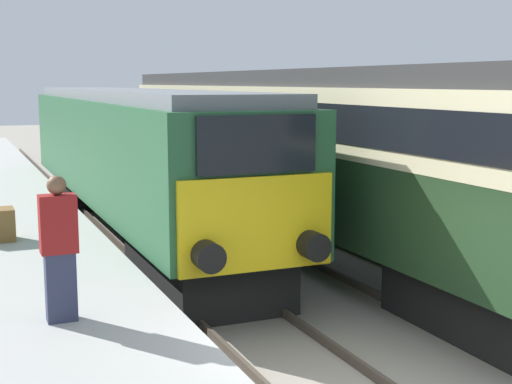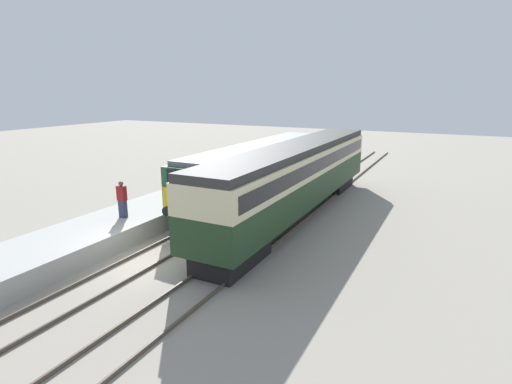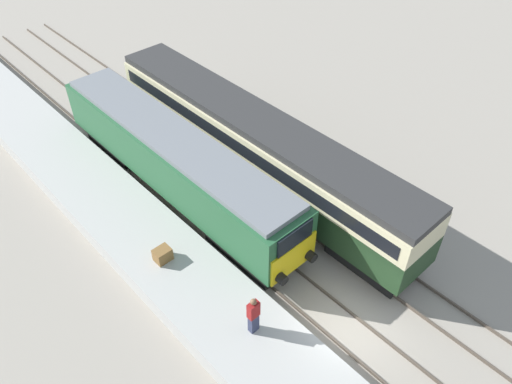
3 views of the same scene
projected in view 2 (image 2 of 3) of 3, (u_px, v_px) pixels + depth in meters
The scene contains 8 objects.
ground_plane at pixel (145, 261), 16.63m from camera, with size 120.00×120.00×0.00m, color gray.
platform_left at pixel (192, 197), 24.87m from camera, with size 3.50×50.00×0.92m.
rails_near_track at pixel (211, 225), 20.93m from camera, with size 1.51×60.00×0.14m.
rails_far_track at pixel (269, 235), 19.44m from camera, with size 1.50×60.00×0.14m.
locomotive at pixel (260, 168), 25.45m from camera, with size 2.70×16.30×3.64m.
passenger_carriage at pixel (298, 173), 22.05m from camera, with size 2.75×19.01×4.09m.
person_on_platform at pixel (122, 199), 19.19m from camera, with size 0.44×0.26×1.80m.
luggage_crate at pixel (179, 188), 23.91m from camera, with size 0.70×0.56×0.60m.
Camera 2 is at (11.12, -11.61, 6.92)m, focal length 28.00 mm.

